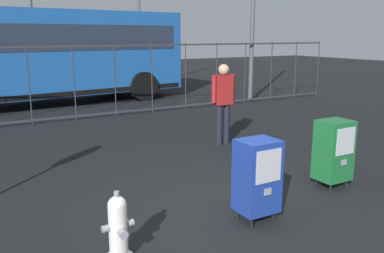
{
  "coord_description": "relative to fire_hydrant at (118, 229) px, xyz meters",
  "views": [
    {
      "loc": [
        -2.69,
        -4.0,
        2.25
      ],
      "look_at": [
        0.3,
        1.2,
        0.9
      ],
      "focal_mm": 38.35,
      "sensor_mm": 36.0,
      "label": 1
    }
  ],
  "objects": [
    {
      "name": "pedestrian",
      "position": [
        3.45,
        3.23,
        0.6
      ],
      "size": [
        0.55,
        0.22,
        1.67
      ],
      "color": "black",
      "rests_on": "ground_plane"
    },
    {
      "name": "ground_plane",
      "position": [
        1.45,
        0.36,
        -0.35
      ],
      "size": [
        60.0,
        60.0,
        0.0
      ],
      "primitive_type": "plane",
      "color": "black"
    },
    {
      "name": "fence_barrier",
      "position": [
        1.45,
        7.3,
        0.67
      ],
      "size": [
        18.03,
        0.04,
        2.0
      ],
      "color": "#2D2D33",
      "rests_on": "ground_plane"
    },
    {
      "name": "fire_hydrant",
      "position": [
        0.0,
        0.0,
        0.0
      ],
      "size": [
        0.33,
        0.31,
        0.75
      ],
      "color": "silver",
      "rests_on": "ground_plane"
    },
    {
      "name": "bus_near",
      "position": [
        0.55,
        10.3,
        1.36
      ],
      "size": [
        10.71,
        3.65,
        3.0
      ],
      "rotation": [
        0.0,
        0.0,
        0.11
      ],
      "color": "#19519E",
      "rests_on": "ground_plane"
    },
    {
      "name": "newspaper_box_secondary",
      "position": [
        1.8,
        0.06,
        0.22
      ],
      "size": [
        0.48,
        0.42,
        1.02
      ],
      "color": "black",
      "rests_on": "ground_plane"
    },
    {
      "name": "newspaper_box_primary",
      "position": [
        3.51,
        0.39,
        0.22
      ],
      "size": [
        0.48,
        0.42,
        1.02
      ],
      "color": "black",
      "rests_on": "ground_plane"
    }
  ]
}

